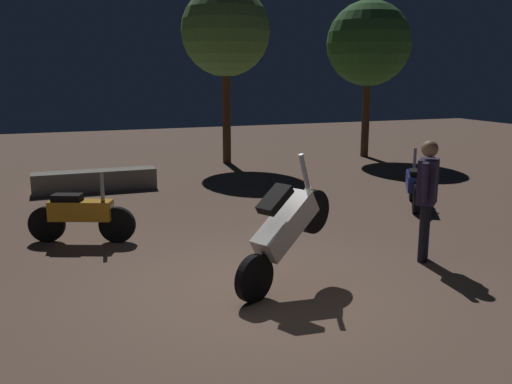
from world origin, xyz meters
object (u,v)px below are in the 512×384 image
(motorcycle_blue_parked_left, at_px, (415,185))
(person_rider_beside, at_px, (427,190))
(motorcycle_orange_parked_right, at_px, (81,215))
(motorcycle_white_foreground, at_px, (285,229))

(motorcycle_blue_parked_left, bearing_deg, person_rider_beside, 178.85)
(motorcycle_orange_parked_right, bearing_deg, motorcycle_white_foreground, -30.15)
(motorcycle_blue_parked_left, height_order, motorcycle_orange_parked_right, same)
(motorcycle_white_foreground, relative_size, motorcycle_orange_parked_right, 1.04)
(motorcycle_white_foreground, relative_size, person_rider_beside, 0.97)
(motorcycle_blue_parked_left, distance_m, person_rider_beside, 3.33)
(motorcycle_blue_parked_left, bearing_deg, motorcycle_white_foreground, 159.09)
(person_rider_beside, bearing_deg, motorcycle_white_foreground, -127.44)
(motorcycle_orange_parked_right, relative_size, person_rider_beside, 0.93)
(motorcycle_white_foreground, bearing_deg, motorcycle_orange_parked_right, 100.71)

